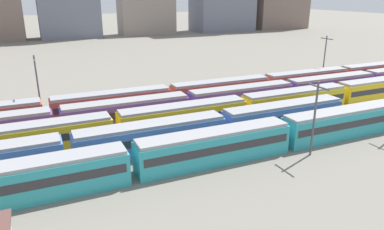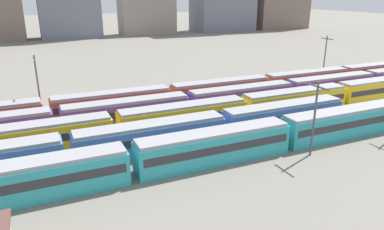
# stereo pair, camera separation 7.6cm
# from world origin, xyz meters

# --- Properties ---
(ground_plane) EXTENTS (600.00, 600.00, 0.00)m
(ground_plane) POSITION_xyz_m (0.00, 10.40, 0.00)
(ground_plane) COLOR slate
(train_track_0) EXTENTS (55.80, 3.06, 3.75)m
(train_track_0) POSITION_xyz_m (16.14, 0.00, 1.90)
(train_track_0) COLOR teal
(train_track_0) RESTS_ON ground_plane
(train_track_1) EXTENTS (55.80, 3.06, 3.75)m
(train_track_1) POSITION_xyz_m (10.54, 5.20, 1.90)
(train_track_1) COLOR #4C70BC
(train_track_1) RESTS_ON ground_plane
(train_track_2) EXTENTS (74.70, 3.06, 3.75)m
(train_track_2) POSITION_xyz_m (26.20, 10.40, 1.90)
(train_track_2) COLOR yellow
(train_track_2) RESTS_ON ground_plane
(train_track_3) EXTENTS (112.50, 3.06, 3.75)m
(train_track_3) POSITION_xyz_m (38.52, 15.60, 1.90)
(train_track_3) COLOR #6B429E
(train_track_3) RESTS_ON ground_plane
(train_track_4) EXTENTS (93.60, 3.06, 3.75)m
(train_track_4) POSITION_xyz_m (28.07, 20.80, 1.90)
(train_track_4) COLOR #BC4C38
(train_track_4) RESTS_ON ground_plane
(catenary_pole_1) EXTENTS (0.24, 3.20, 9.85)m
(catenary_pole_1) POSITION_xyz_m (53.50, 23.55, 5.47)
(catenary_pole_1) COLOR #4C4C51
(catenary_pole_1) RESTS_ON ground_plane
(catenary_pole_2) EXTENTS (0.24, 3.20, 8.83)m
(catenary_pole_2) POSITION_xyz_m (27.24, -2.94, 4.94)
(catenary_pole_2) COLOR #4C4C51
(catenary_pole_2) RESTS_ON ground_plane
(catenary_pole_3) EXTENTS (0.24, 3.20, 9.57)m
(catenary_pole_3) POSITION_xyz_m (-0.93, 23.55, 5.33)
(catenary_pole_3) COLOR #4C4C51
(catenary_pole_3) RESTS_ON ground_plane
(distant_building_3) EXTENTS (24.26, 12.31, 18.93)m
(distant_building_3) POSITION_xyz_m (47.97, 128.98, 9.46)
(distant_building_3) COLOR gray
(distant_building_3) RESTS_ON ground_plane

